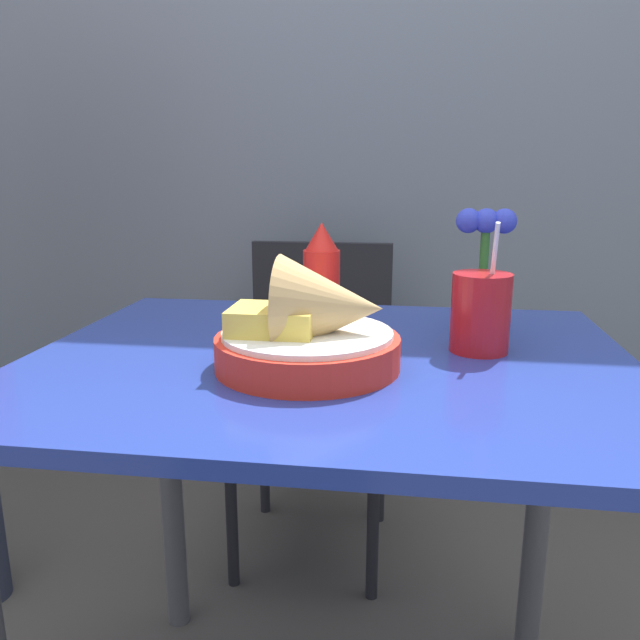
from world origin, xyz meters
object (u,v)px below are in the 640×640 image
at_px(ketchup_bottle, 322,280).
at_px(drink_cup, 480,315).
at_px(chair_far_window, 317,371).
at_px(food_basket, 315,330).
at_px(flower_vase, 483,272).

bearing_deg(ketchup_bottle, drink_cup, -17.18).
relative_size(chair_far_window, drink_cup, 4.18).
distance_m(food_basket, drink_cup, 0.27).
bearing_deg(chair_far_window, flower_vase, -56.09).
bearing_deg(flower_vase, chair_far_window, 123.91).
relative_size(chair_far_window, food_basket, 3.22).
relative_size(food_basket, ketchup_bottle, 1.39).
bearing_deg(chair_far_window, drink_cup, -62.21).
height_order(chair_far_window, flower_vase, flower_vase).
distance_m(chair_far_window, food_basket, 0.88).
relative_size(food_basket, flower_vase, 1.24).
bearing_deg(drink_cup, ketchup_bottle, 162.82).
height_order(food_basket, ketchup_bottle, ketchup_bottle).
distance_m(ketchup_bottle, drink_cup, 0.28).
distance_m(chair_far_window, drink_cup, 0.84).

